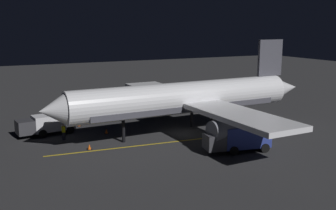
{
  "coord_description": "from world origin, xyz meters",
  "views": [
    {
      "loc": [
        -38.62,
        21.02,
        12.21
      ],
      "look_at": [
        0.0,
        2.0,
        3.5
      ],
      "focal_mm": 42.57,
      "sensor_mm": 36.0,
      "label": 1
    }
  ],
  "objects": [
    {
      "name": "ground_crew_worker",
      "position": [
        3.48,
        12.83,
        0.89
      ],
      "size": [
        0.4,
        0.4,
        1.74
      ],
      "color": "black",
      "rests_on": "ground_plane"
    },
    {
      "name": "catering_truck",
      "position": [
        -8.15,
        -1.8,
        1.32
      ],
      "size": [
        3.27,
        6.77,
        2.56
      ],
      "color": "navy",
      "rests_on": "ground_plane"
    },
    {
      "name": "traffic_cone_far",
      "position": [
        7.0,
        11.21,
        0.25
      ],
      "size": [
        0.5,
        0.5,
        0.55
      ],
      "color": "#EA590F",
      "rests_on": "ground_plane"
    },
    {
      "name": "apron_guide_stripe",
      "position": [
        -2.3,
        4.0,
        0.0
      ],
      "size": [
        2.24,
        23.58,
        0.01
      ],
      "primitive_type": "cube",
      "rotation": [
        0.0,
        0.0,
        -0.08
      ],
      "color": "gold",
      "rests_on": "ground_plane"
    },
    {
      "name": "traffic_cone_under_wing",
      "position": [
        8.58,
        9.92,
        0.25
      ],
      "size": [
        0.5,
        0.5,
        0.55
      ],
      "color": "#EA590F",
      "rests_on": "ground_plane"
    },
    {
      "name": "baggage_truck",
      "position": [
        6.47,
        13.95,
        1.19
      ],
      "size": [
        2.91,
        6.5,
        2.24
      ],
      "color": "silver",
      "rests_on": "ground_plane"
    },
    {
      "name": "traffic_cone_near_right",
      "position": [
        3.89,
        7.93,
        0.25
      ],
      "size": [
        0.5,
        0.5,
        0.55
      ],
      "color": "#EA590F",
      "rests_on": "ground_plane"
    },
    {
      "name": "ground_plane",
      "position": [
        0.0,
        0.0,
        -0.1
      ],
      "size": [
        180.0,
        180.0,
        0.2
      ],
      "primitive_type": "cube",
      "color": "#2D2D2F"
    },
    {
      "name": "traffic_cone_near_left",
      "position": [
        -1.1,
        11.27,
        0.25
      ],
      "size": [
        0.5,
        0.5,
        0.55
      ],
      "color": "#EA590F",
      "rests_on": "ground_plane"
    },
    {
      "name": "airliner",
      "position": [
        0.02,
        -0.56,
        3.95
      ],
      "size": [
        30.4,
        32.91,
        10.4
      ],
      "color": "white",
      "rests_on": "ground_plane"
    }
  ]
}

